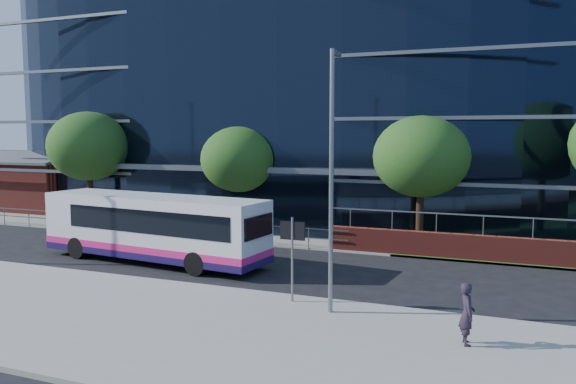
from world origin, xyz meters
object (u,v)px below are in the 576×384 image
at_px(brick_pavilion, 36,183).
at_px(street_sign, 292,241).
at_px(pedestrian, 467,314).
at_px(tree_far_c, 421,157).
at_px(tree_far_a, 89,146).
at_px(tree_far_b, 239,160).
at_px(city_bus, 155,227).
at_px(streetlight_east, 332,174).

distance_m(brick_pavilion, street_sign, 30.49).
xyz_separation_m(street_sign, pedestrian, (5.62, -1.84, -1.18)).
relative_size(tree_far_c, pedestrian, 3.95).
height_order(tree_far_a, tree_far_b, tree_far_a).
height_order(street_sign, city_bus, street_sign).
distance_m(tree_far_a, streetlight_east, 22.05).
bearing_deg(brick_pavilion, tree_far_a, -26.55).
height_order(tree_far_b, streetlight_east, streetlight_east).
bearing_deg(brick_pavilion, streetlight_east, -29.24).
relative_size(street_sign, tree_far_c, 0.43).
xyz_separation_m(tree_far_c, pedestrian, (3.12, -12.43, -3.56)).
relative_size(brick_pavilion, tree_far_c, 1.32).
height_order(street_sign, tree_far_a, tree_far_a).
distance_m(brick_pavilion, pedestrian, 36.32).
bearing_deg(tree_far_a, tree_far_b, 2.86).
distance_m(tree_far_b, tree_far_c, 10.02).
height_order(streetlight_east, pedestrian, streetlight_east).
height_order(brick_pavilion, pedestrian, brick_pavilion).
distance_m(streetlight_east, city_bus, 10.69).
relative_size(tree_far_a, city_bus, 0.63).
relative_size(street_sign, streetlight_east, 0.35).
bearing_deg(city_bus, pedestrian, -15.87).
distance_m(brick_pavilion, tree_far_c, 29.46).
bearing_deg(streetlight_east, brick_pavilion, 150.76).
bearing_deg(street_sign, city_bus, 155.44).
distance_m(street_sign, city_bus, 8.70).
distance_m(tree_far_a, tree_far_b, 10.03).
xyz_separation_m(tree_far_b, streetlight_east, (9.00, -11.67, 0.23)).
relative_size(streetlight_east, city_bus, 0.73).
bearing_deg(brick_pavilion, street_sign, -29.65).
bearing_deg(pedestrian, tree_far_a, 46.10).
bearing_deg(tree_far_c, tree_far_a, 180.00).
xyz_separation_m(tree_far_c, city_bus, (-10.40, -6.98, -2.98)).
height_order(brick_pavilion, tree_far_c, tree_far_c).
bearing_deg(city_bus, brick_pavilion, 154.42).
bearing_deg(tree_far_c, streetlight_east, -95.11).
bearing_deg(pedestrian, brick_pavilion, 46.57).
xyz_separation_m(tree_far_a, tree_far_b, (10.00, 0.50, -0.65)).
xyz_separation_m(streetlight_east, pedestrian, (4.12, -1.26, -3.47)).
distance_m(tree_far_a, tree_far_c, 20.00).
xyz_separation_m(city_bus, pedestrian, (13.51, -5.45, -0.58)).
height_order(tree_far_b, pedestrian, tree_far_b).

